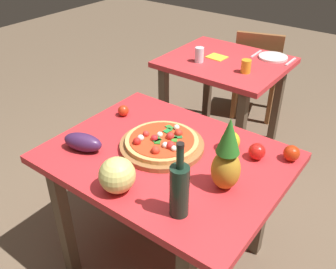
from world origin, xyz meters
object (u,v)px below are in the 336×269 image
Objects in this scene: wine_bottle at (179,189)px; bell_pepper at (230,141)px; pineapple_left at (227,158)px; tomato_beside_pepper at (257,151)px; dinner_plate at (273,57)px; pizza at (162,141)px; display_table at (167,171)px; drinking_glass_water at (199,55)px; fork_utensil at (256,54)px; melon at (117,175)px; napkin_folded at (217,57)px; eggplant at (83,142)px; pizza_board at (162,145)px; knife_utensil at (291,62)px; tomato_by_bottle at (123,111)px; drinking_glass_juice at (246,66)px; dining_chair at (257,70)px; tomato_near_board at (292,153)px; background_table at (224,75)px.

bell_pepper is at bearing 95.91° from wine_bottle.
wine_bottle is 0.97× the size of pineapple_left.
tomato_beside_pepper is (0.14, 0.01, -0.01)m from bell_pepper.
bell_pepper reaches higher than dinner_plate.
bell_pepper reaches higher than pizza.
display_table is 1.51m from dinner_plate.
drinking_glass_water reaches higher than display_table.
pineapple_left is 1.87× the size of fork_utensil.
pineapple_left is 1.66m from fork_utensil.
melon reaches higher than drinking_glass_water.
wine_bottle is (0.27, -0.28, 0.22)m from display_table.
tomato_beside_pepper is 1.32m from napkin_folded.
pineapple_left reaches higher than eggplant.
drinking_glass_water is 0.18m from napkin_folded.
eggplant is (-0.29, -0.25, 0.03)m from pizza_board.
knife_utensil reaches higher than display_table.
melon reaches higher than tomato_by_bottle.
wine_bottle is 1.81m from knife_utensil.
dinner_plate is at bearing 94.07° from display_table.
pizza is 2.33× the size of melon.
eggplant is at bearing -98.41° from drinking_glass_juice.
eggplant is at bearing -78.48° from tomato_by_bottle.
drinking_glass_juice is (-0.15, 1.12, 0.15)m from display_table.
pineapple_left is 1.43m from drinking_glass_water.
drinking_glass_juice is at bearing 88.97° from dining_chair.
eggplant is at bearing -85.62° from napkin_folded.
dining_chair is 6.07× the size of napkin_folded.
pineapple_left is (0.06, 0.24, 0.03)m from wine_bottle.
eggplant is 1.76m from knife_utensil.
display_table is 5.56× the size of eggplant.
display_table is 0.43m from eggplant.
wine_bottle is 1.82× the size of fork_utensil.
tomato_near_board is (0.15, 0.35, -0.11)m from pineapple_left.
tomato_near_board is (0.54, 0.28, -0.00)m from pizza.
tomato_beside_pepper is (0.71, 0.44, -0.01)m from eggplant.
wine_bottle reaches higher than bell_pepper.
pineapple_left reaches higher than napkin_folded.
wine_bottle is at bearing -46.08° from display_table.
background_table is at bearing -118.15° from fork_utensil.
eggplant is 1.72m from fork_utensil.
napkin_folded is (-0.41, 1.22, -0.01)m from pizza_board.
tomato_by_bottle reaches higher than fork_utensil.
display_table is at bearing -82.39° from drinking_glass_juice.
drinking_glass_juice is (0.20, 1.34, 0.00)m from eggplant.
melon reaches higher than bell_pepper.
tomato_beside_pepper is 1.32m from knife_utensil.
dining_chair is at bearing 113.94° from tomato_beside_pepper.
dining_chair is (0.01, 0.62, -0.16)m from background_table.
eggplant is (-0.57, -0.43, -0.00)m from bell_pepper.
pineapple_left is at bearing -73.95° from dinner_plate.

